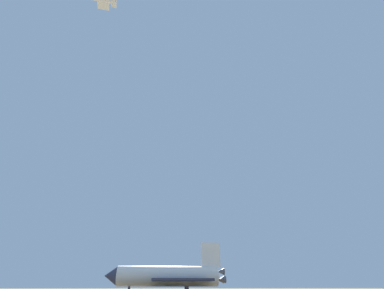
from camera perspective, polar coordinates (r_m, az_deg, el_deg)
The scene contains 1 object.
space_shuttle at distance 100.43m, azimuth -5.17°, elevation -24.89°, with size 38.80×26.16×15.80m.
Camera 1 is at (20.94, 95.27, 2.24)m, focal length 26.52 mm.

